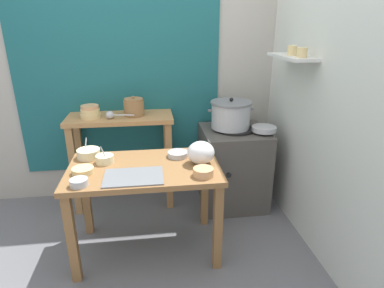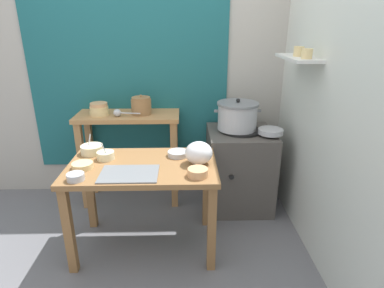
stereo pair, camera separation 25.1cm
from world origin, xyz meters
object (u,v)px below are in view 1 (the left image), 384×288
object	(u,v)px
serving_tray	(134,177)
prep_bowl_4	(79,182)
back_shelf_table	(122,139)
prep_bowl_3	(89,153)
prep_bowl_0	(203,172)
prep_bowl_1	(83,170)
prep_table	(145,180)
stove_block	(233,167)
ladle	(111,115)
steamer_pot	(231,115)
bowl_stack_enamel	(90,112)
clay_pot	(134,107)
plastic_bag	(201,153)
prep_bowl_5	(105,159)
wide_pan	(264,129)
prep_bowl_2	(178,154)

from	to	relation	value
serving_tray	prep_bowl_4	size ratio (longest dim) A/B	3.44
back_shelf_table	prep_bowl_3	xyz separation A→B (m)	(-0.21, -0.53, 0.08)
prep_bowl_0	prep_bowl_1	distance (m)	0.84
prep_table	stove_block	xyz separation A→B (m)	(0.84, 0.62, -0.23)
prep_table	ladle	xyz separation A→B (m)	(-0.28, 0.66, 0.33)
steamer_pot	serving_tray	size ratio (longest dim) A/B	1.06
back_shelf_table	bowl_stack_enamel	bearing A→B (deg)	-174.39
back_shelf_table	stove_block	distance (m)	1.10
stove_block	clay_pot	world-z (taller)	clay_pot
clay_pot	ladle	bearing A→B (deg)	-156.70
ladle	plastic_bag	bearing A→B (deg)	-43.31
prep_bowl_1	prep_bowl_3	size ratio (longest dim) A/B	0.86
steamer_pot	prep_bowl_4	world-z (taller)	steamer_pot
prep_bowl_5	prep_bowl_1	bearing A→B (deg)	-128.61
bowl_stack_enamel	prep_bowl_1	size ratio (longest dim) A/B	1.18
serving_tray	prep_bowl_3	bearing A→B (deg)	132.17
prep_table	prep_bowl_3	world-z (taller)	prep_bowl_3
wide_pan	prep_bowl_2	xyz separation A→B (m)	(-0.82, -0.34, -0.06)
ladle	prep_bowl_4	bearing A→B (deg)	-98.03
steamer_pot	prep_bowl_2	distance (m)	0.74
steamer_pot	prep_bowl_0	xyz separation A→B (m)	(-0.40, -0.85, -0.16)
clay_pot	plastic_bag	distance (m)	0.92
clay_pot	prep_bowl_1	bearing A→B (deg)	-112.68
back_shelf_table	stove_block	world-z (taller)	back_shelf_table
bowl_stack_enamel	prep_bowl_0	world-z (taller)	bowl_stack_enamel
prep_bowl_3	prep_table	bearing A→B (deg)	-27.54
plastic_bag	serving_tray	bearing A→B (deg)	-160.80
prep_bowl_3	prep_bowl_5	distance (m)	0.18
ladle	steamer_pot	bearing A→B (deg)	-1.23
back_shelf_table	prep_bowl_5	world-z (taller)	back_shelf_table
steamer_pot	prep_bowl_1	world-z (taller)	steamer_pot
serving_tray	prep_bowl_0	distance (m)	0.48
prep_bowl_2	steamer_pot	bearing A→B (deg)	42.16
back_shelf_table	prep_bowl_5	xyz separation A→B (m)	(-0.08, -0.64, 0.07)
bowl_stack_enamel	plastic_bag	size ratio (longest dim) A/B	0.87
steamer_pot	serving_tray	world-z (taller)	steamer_pot
back_shelf_table	plastic_bag	bearing A→B (deg)	-49.78
prep_bowl_4	prep_table	bearing A→B (deg)	30.80
back_shelf_table	steamer_pot	size ratio (longest dim) A/B	2.25
stove_block	clay_pot	xyz separation A→B (m)	(-0.92, 0.13, 0.59)
plastic_bag	prep_bowl_5	world-z (taller)	plastic_bag
serving_tray	prep_bowl_2	world-z (taller)	prep_bowl_2
stove_block	prep_bowl_2	xyz separation A→B (m)	(-0.58, -0.47, 0.36)
prep_bowl_4	prep_bowl_0	bearing A→B (deg)	2.61
back_shelf_table	stove_block	bearing A→B (deg)	-7.03
steamer_pot	bowl_stack_enamel	bearing A→B (deg)	176.16
prep_bowl_5	serving_tray	bearing A→B (deg)	-51.30
prep_table	clay_pot	bearing A→B (deg)	96.30
wide_pan	serving_tray	bearing A→B (deg)	-149.83
steamer_pot	prep_bowl_1	distance (m)	1.41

